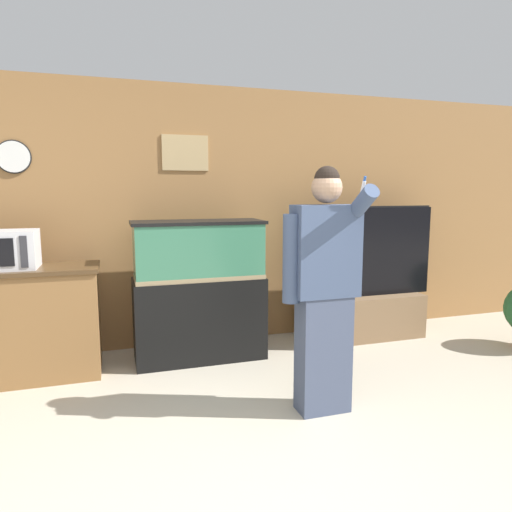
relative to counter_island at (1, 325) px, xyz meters
name	(u,v)px	position (x,y,z in m)	size (l,w,h in m)	color
wall_back_paneled	(174,218)	(1.50, 0.51, 0.83)	(10.00, 0.08, 2.60)	olive
counter_island	(1,325)	(0.00, 0.00, 0.00)	(1.58, 0.55, 0.94)	brown
microwave	(2,250)	(0.06, -0.02, 0.63)	(0.53, 0.37, 0.31)	silver
aquarium_on_stand	(199,290)	(1.66, 0.03, 0.18)	(1.20, 0.49, 1.30)	black
tv_on_stand	(362,301)	(3.41, 0.07, -0.06)	(1.62, 0.40, 1.41)	brown
person_standing	(324,287)	(2.30, -1.28, 0.43)	(0.55, 0.41, 1.74)	#424C66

